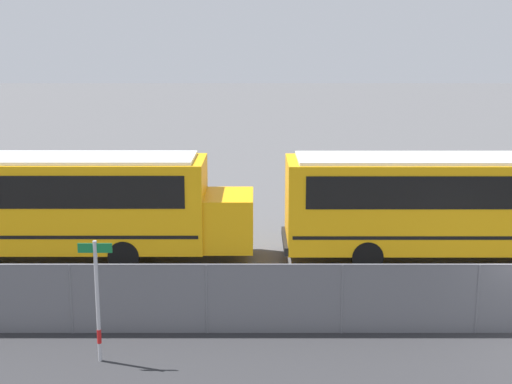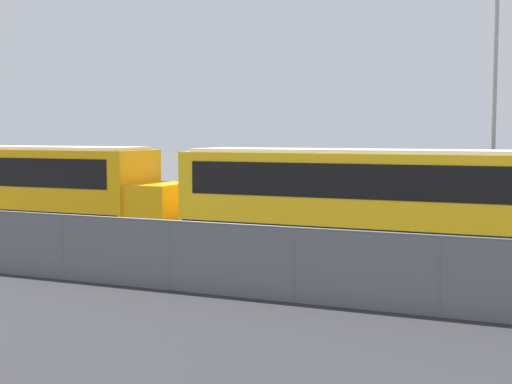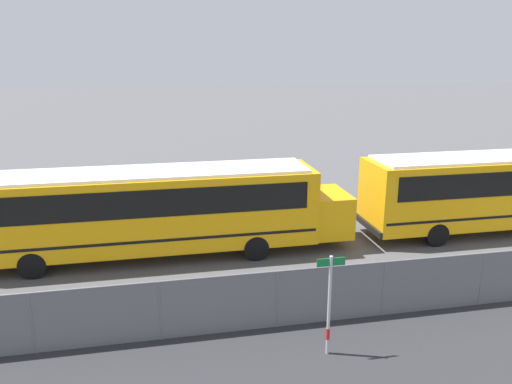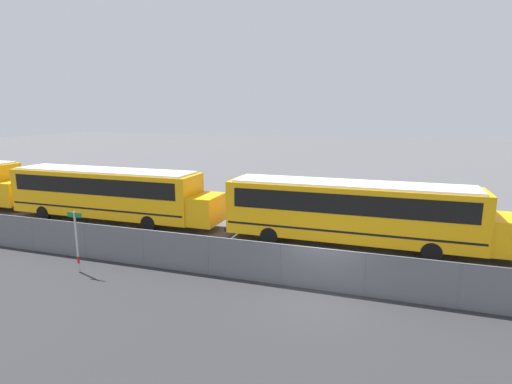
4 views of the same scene
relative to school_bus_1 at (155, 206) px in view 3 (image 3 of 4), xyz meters
name	(u,v)px [view 3 (image 3 of 4)]	position (x,y,z in m)	size (l,w,h in m)	color
school_bus_1	(155,206)	(0.00, 0.00, 0.00)	(13.68, 2.53, 3.20)	orange
street_sign	(329,303)	(4.04, -7.14, -0.49)	(0.70, 0.09, 2.61)	#B7B7BC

